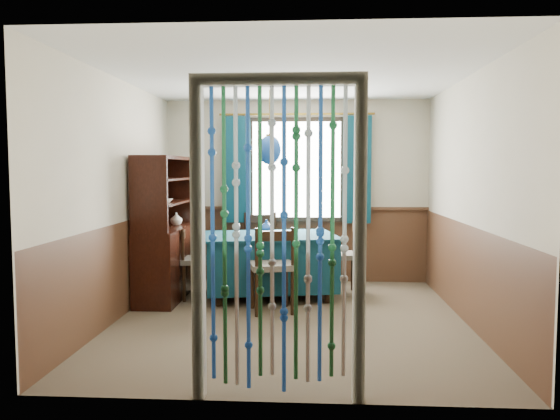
# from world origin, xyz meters

# --- Properties ---
(floor) EXTENTS (4.00, 4.00, 0.00)m
(floor) POSITION_xyz_m (0.00, 0.00, 0.00)
(floor) COLOR brown
(floor) RESTS_ON ground
(ceiling) EXTENTS (4.00, 4.00, 0.00)m
(ceiling) POSITION_xyz_m (0.00, 0.00, 2.50)
(ceiling) COLOR silver
(ceiling) RESTS_ON ground
(wall_back) EXTENTS (3.60, 0.00, 3.60)m
(wall_back) POSITION_xyz_m (0.00, 2.00, 1.25)
(wall_back) COLOR beige
(wall_back) RESTS_ON ground
(wall_front) EXTENTS (3.60, 0.00, 3.60)m
(wall_front) POSITION_xyz_m (0.00, -2.00, 1.25)
(wall_front) COLOR beige
(wall_front) RESTS_ON ground
(wall_left) EXTENTS (0.00, 4.00, 4.00)m
(wall_left) POSITION_xyz_m (-1.80, 0.00, 1.25)
(wall_left) COLOR beige
(wall_left) RESTS_ON ground
(wall_right) EXTENTS (0.00, 4.00, 4.00)m
(wall_right) POSITION_xyz_m (1.80, 0.00, 1.25)
(wall_right) COLOR beige
(wall_right) RESTS_ON ground
(wainscot_back) EXTENTS (3.60, 0.00, 3.60)m
(wainscot_back) POSITION_xyz_m (0.00, 1.99, 0.50)
(wainscot_back) COLOR #4B2E1C
(wainscot_back) RESTS_ON ground
(wainscot_front) EXTENTS (3.60, 0.00, 3.60)m
(wainscot_front) POSITION_xyz_m (0.00, -1.99, 0.50)
(wainscot_front) COLOR #4B2E1C
(wainscot_front) RESTS_ON ground
(wainscot_left) EXTENTS (0.00, 4.00, 4.00)m
(wainscot_left) POSITION_xyz_m (-1.79, 0.00, 0.50)
(wainscot_left) COLOR #4B2E1C
(wainscot_left) RESTS_ON ground
(wainscot_right) EXTENTS (0.00, 4.00, 4.00)m
(wainscot_right) POSITION_xyz_m (1.79, 0.00, 0.50)
(wainscot_right) COLOR #4B2E1C
(wainscot_right) RESTS_ON ground
(window) EXTENTS (1.32, 0.12, 1.42)m
(window) POSITION_xyz_m (0.00, 1.95, 1.55)
(window) COLOR black
(window) RESTS_ON wall_back
(doorway) EXTENTS (1.16, 0.12, 2.18)m
(doorway) POSITION_xyz_m (0.00, -1.94, 1.05)
(doorway) COLOR silver
(doorway) RESTS_ON ground
(dining_table) EXTENTS (1.77, 1.38, 0.76)m
(dining_table) POSITION_xyz_m (-0.29, 1.03, 0.44)
(dining_table) COLOR #0C3140
(dining_table) RESTS_ON floor
(chair_near) EXTENTS (0.56, 0.55, 0.94)m
(chair_near) POSITION_xyz_m (-0.21, 0.29, 0.50)
(chair_near) COLOR black
(chair_near) RESTS_ON floor
(chair_far) EXTENTS (0.55, 0.53, 0.96)m
(chair_far) POSITION_xyz_m (-0.47, 1.72, 0.51)
(chair_far) COLOR black
(chair_far) RESTS_ON floor
(chair_left) EXTENTS (0.48, 0.49, 0.86)m
(chair_left) POSITION_xyz_m (-1.18, 0.89, 0.46)
(chair_left) COLOR black
(chair_left) RESTS_ON floor
(chair_right) EXTENTS (0.43, 0.45, 0.90)m
(chair_right) POSITION_xyz_m (0.60, 1.25, 0.48)
(chair_right) COLOR black
(chair_right) RESTS_ON floor
(sideboard) EXTENTS (0.46, 1.31, 1.71)m
(sideboard) POSITION_xyz_m (-1.55, 0.89, 0.59)
(sideboard) COLOR black
(sideboard) RESTS_ON floor
(pendant_lamp) EXTENTS (0.28, 0.28, 0.89)m
(pendant_lamp) POSITION_xyz_m (-0.29, 1.03, 1.79)
(pendant_lamp) COLOR olive
(pendant_lamp) RESTS_ON ceiling
(vase_table) EXTENTS (0.21, 0.21, 0.17)m
(vase_table) POSITION_xyz_m (-0.33, 1.01, 0.85)
(vase_table) COLOR #154393
(vase_table) RESTS_ON dining_table
(bowl_shelf) EXTENTS (0.24, 0.24, 0.05)m
(bowl_shelf) POSITION_xyz_m (-1.49, 0.67, 1.20)
(bowl_shelf) COLOR beige
(bowl_shelf) RESTS_ON sideboard
(vase_sideboard) EXTENTS (0.17, 0.17, 0.17)m
(vase_sideboard) POSITION_xyz_m (-1.49, 1.22, 0.94)
(vase_sideboard) COLOR beige
(vase_sideboard) RESTS_ON sideboard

